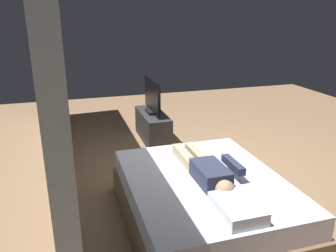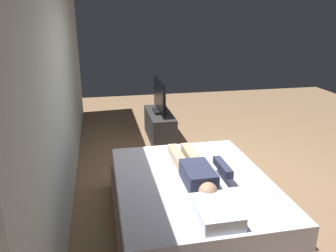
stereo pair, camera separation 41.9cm
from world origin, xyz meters
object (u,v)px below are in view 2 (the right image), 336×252
Objects in this scene: bed at (193,203)px; remote at (227,167)px; tv at (159,97)px; pillow at (216,212)px; person at (196,171)px; tv_stand at (160,126)px.

remote is at bearing -67.69° from bed.
tv reaches higher than bed.
tv reaches higher than pillow.
pillow is 0.73m from person.
person is at bearing 178.19° from tv.
tv_stand is (2.59, -0.11, -0.01)m from bed.
tv_stand is at bearing -2.54° from bed.
pillow is 0.99m from remote.
pillow is at bearing 178.00° from tv.
person is at bearing 178.19° from tv_stand.
pillow is 0.44× the size of tv_stand.
pillow is (-0.70, 0.00, 0.34)m from bed.
remote is at bearing -69.53° from person.
tv reaches higher than person.
tv is at bearing -2.00° from pillow.
remote is at bearing -172.35° from tv_stand.
bed is at bearing 177.46° from tv_stand.
tv is (-0.00, 0.00, 0.53)m from tv_stand.
tv_stand is (2.56, -0.08, -0.37)m from person.
pillow is at bearing 177.34° from person.
pillow is at bearing 178.00° from tv_stand.
remote is 2.44m from tv.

